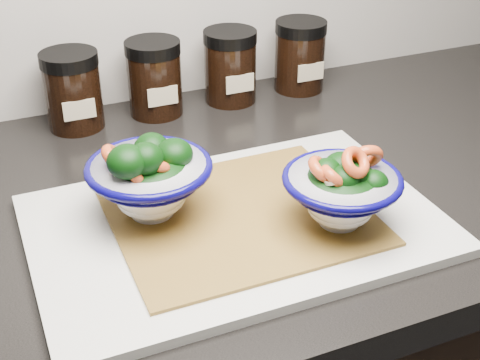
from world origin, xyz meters
name	(u,v)px	position (x,y,z in m)	size (l,w,h in m)	color
countertop	(204,204)	(0.00, 1.45, 0.88)	(3.50, 0.60, 0.04)	black
cutting_board	(235,225)	(0.00, 1.36, 0.91)	(0.45, 0.30, 0.01)	silver
bamboo_mat	(240,215)	(0.01, 1.36, 0.91)	(0.28, 0.24, 0.00)	#AA7E33
bowl_left	(150,178)	(-0.08, 1.40, 0.96)	(0.14, 0.14, 0.10)	white
bowl_right	(342,190)	(0.11, 1.30, 0.96)	(0.13, 0.13, 0.10)	white
spice_jar_a	(73,90)	(-0.11, 1.69, 0.96)	(0.08, 0.08, 0.11)	black
spice_jar_b	(154,78)	(0.01, 1.69, 0.96)	(0.08, 0.08, 0.11)	black
spice_jar_c	(230,66)	(0.13, 1.69, 0.96)	(0.08, 0.08, 0.11)	black
spice_jar_d	(300,56)	(0.25, 1.69, 0.96)	(0.08, 0.08, 0.11)	black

